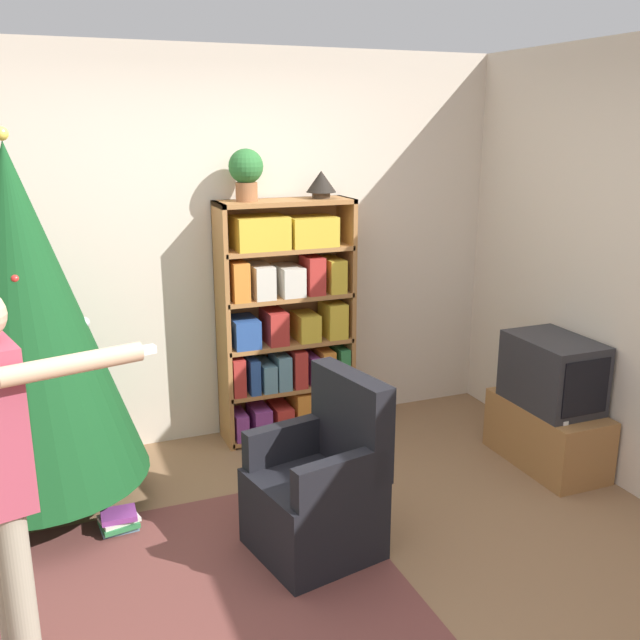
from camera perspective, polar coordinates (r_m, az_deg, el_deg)
The scene contains 13 objects.
ground_plane at distance 3.63m, azimuth -2.00°, elevation -20.31°, with size 14.00×14.00×0.00m, color #846042.
wall_back at distance 4.82m, azimuth -9.74°, elevation 5.44°, with size 8.00×0.10×2.60m.
area_rug at distance 3.53m, azimuth -10.40°, elevation -21.67°, with size 2.03×1.84×0.01m.
bookshelf at distance 4.85m, azimuth -2.70°, elevation -0.30°, with size 0.91×0.31×1.64m.
tv_stand at distance 4.83m, azimuth 17.69°, elevation -8.70°, with size 0.41×0.79×0.40m.
television at distance 4.68m, azimuth 18.13°, elevation -3.99°, with size 0.40×0.59×0.44m.
game_remote at distance 4.51m, azimuth 18.61°, elevation -7.59°, with size 0.04×0.12×0.02m.
christmas_tree at distance 4.07m, azimuth -22.68°, elevation 0.07°, with size 1.20×1.20×2.11m.
armchair at distance 3.71m, azimuth 0.00°, elevation -13.55°, with size 0.67×0.66×0.92m.
standing_person at distance 2.84m, azimuth -24.17°, elevation -10.59°, with size 0.70×0.46×1.59m.
potted_plant at distance 4.61m, azimuth -5.94°, elevation 11.78°, with size 0.22×0.22×0.33m.
table_lamp at distance 4.78m, azimuth 0.09°, elevation 10.92°, with size 0.20×0.20×0.18m.
book_pile_near_tree at distance 4.13m, azimuth -15.79°, elevation -15.22°, with size 0.22×0.20×0.11m.
Camera 1 is at (-0.98, -2.78, 2.13)m, focal length 40.00 mm.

